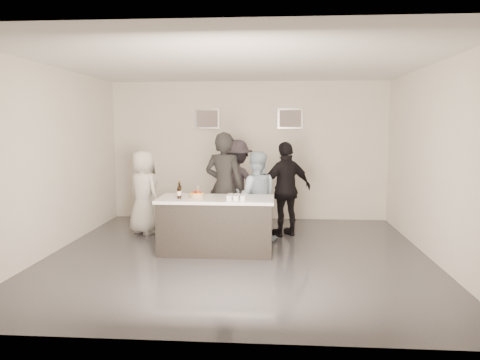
{
  "coord_description": "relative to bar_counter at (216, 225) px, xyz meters",
  "views": [
    {
      "loc": [
        0.57,
        -7.22,
        2.06
      ],
      "look_at": [
        0.0,
        0.5,
        1.15
      ],
      "focal_mm": 35.0,
      "sensor_mm": 36.0,
      "label": 1
    }
  ],
  "objects": [
    {
      "name": "beer_bottle_b",
      "position": [
        -0.57,
        -0.13,
        0.58
      ],
      "size": [
        0.07,
        0.07,
        0.26
      ],
      "primitive_type": "cylinder",
      "color": "black",
      "rests_on": "bar_counter"
    },
    {
      "name": "person_main_blue",
      "position": [
        0.61,
        0.85,
        0.35
      ],
      "size": [
        0.8,
        0.63,
        1.6
      ],
      "primitive_type": "imported",
      "rotation": [
        0.0,
        0.0,
        3.18
      ],
      "color": "#9DB7CD",
      "rests_on": "ground"
    },
    {
      "name": "beer_bottle_a",
      "position": [
        -0.61,
        0.09,
        0.58
      ],
      "size": [
        0.07,
        0.07,
        0.26
      ],
      "primitive_type": "cylinder",
      "color": "black",
      "rests_on": "bar_counter"
    },
    {
      "name": "wall_front",
      "position": [
        0.36,
        -3.16,
        1.05
      ],
      "size": [
        6.0,
        0.04,
        3.0
      ],
      "primitive_type": "cube",
      "color": "silver",
      "rests_on": "ground"
    },
    {
      "name": "tumbler_cluster",
      "position": [
        0.34,
        -0.15,
        0.49
      ],
      "size": [
        0.3,
        0.3,
        0.08
      ],
      "primitive_type": "cube",
      "color": "orange",
      "rests_on": "bar_counter"
    },
    {
      "name": "person_guest_right",
      "position": [
        1.16,
        1.25,
        0.43
      ],
      "size": [
        1.11,
        0.87,
        1.76
      ],
      "primitive_type": "imported",
      "rotation": [
        0.0,
        0.0,
        3.65
      ],
      "color": "black",
      "rests_on": "ground"
    },
    {
      "name": "floor",
      "position": [
        0.36,
        -0.16,
        -0.45
      ],
      "size": [
        6.0,
        6.0,
        0.0
      ],
      "primitive_type": "plane",
      "color": "#3D3D42",
      "rests_on": "ground"
    },
    {
      "name": "bar_counter",
      "position": [
        0.0,
        0.0,
        0.0
      ],
      "size": [
        1.86,
        0.86,
        0.9
      ],
      "primitive_type": "cube",
      "color": "white",
      "rests_on": "ground"
    },
    {
      "name": "wall_right",
      "position": [
        3.36,
        -0.16,
        1.05
      ],
      "size": [
        0.04,
        6.0,
        3.0
      ],
      "primitive_type": "cube",
      "color": "silver",
      "rests_on": "ground"
    },
    {
      "name": "picture_right",
      "position": [
        1.26,
        2.81,
        1.75
      ],
      "size": [
        0.54,
        0.04,
        0.44
      ],
      "primitive_type": "cube",
      "color": "#B2B2B7",
      "rests_on": "wall_back"
    },
    {
      "name": "candles",
      "position": [
        -0.35,
        -0.25,
        0.45
      ],
      "size": [
        0.24,
        0.08,
        0.01
      ],
      "primitive_type": "cube",
      "color": "pink",
      "rests_on": "bar_counter"
    },
    {
      "name": "wall_left",
      "position": [
        -2.64,
        -0.16,
        1.05
      ],
      "size": [
        0.04,
        6.0,
        3.0
      ],
      "primitive_type": "cube",
      "color": "silver",
      "rests_on": "ground"
    },
    {
      "name": "ceiling",
      "position": [
        0.36,
        -0.16,
        2.55
      ],
      "size": [
        6.0,
        6.0,
        0.0
      ],
      "primitive_type": "plane",
      "rotation": [
        3.14,
        0.0,
        0.0
      ],
      "color": "white"
    },
    {
      "name": "wall_back",
      "position": [
        0.36,
        2.84,
        1.05
      ],
      "size": [
        6.0,
        0.04,
        3.0
      ],
      "primitive_type": "cube",
      "color": "silver",
      "rests_on": "ground"
    },
    {
      "name": "picture_left",
      "position": [
        -0.54,
        2.81,
        1.75
      ],
      "size": [
        0.54,
        0.04,
        0.44
      ],
      "primitive_type": "cube",
      "color": "#B2B2B7",
      "rests_on": "wall_back"
    },
    {
      "name": "person_guest_back",
      "position": [
        0.18,
        1.74,
        0.44
      ],
      "size": [
        1.27,
        0.92,
        1.78
      ],
      "primitive_type": "imported",
      "rotation": [
        0.0,
        0.0,
        2.9
      ],
      "color": "#29252C",
      "rests_on": "ground"
    },
    {
      "name": "cake",
      "position": [
        -0.3,
        -0.06,
        0.49
      ],
      "size": [
        0.22,
        0.22,
        0.07
      ],
      "primitive_type": "cylinder",
      "color": "yellow",
      "rests_on": "bar_counter"
    },
    {
      "name": "person_main_black",
      "position": [
        0.06,
        0.72,
        0.52
      ],
      "size": [
        0.81,
        0.64,
        1.94
      ],
      "primitive_type": "imported",
      "rotation": [
        0.0,
        0.0,
        2.86
      ],
      "color": "black",
      "rests_on": "ground"
    },
    {
      "name": "person_guest_left",
      "position": [
        -1.54,
        1.24,
        0.35
      ],
      "size": [
        0.92,
        0.87,
        1.59
      ],
      "primitive_type": "imported",
      "rotation": [
        0.0,
        0.0,
        2.49
      ],
      "color": "silver",
      "rests_on": "ground"
    }
  ]
}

